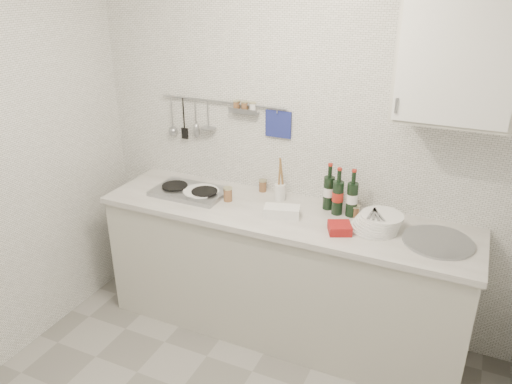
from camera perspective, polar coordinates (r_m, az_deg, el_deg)
back_wall at (r=3.35m, az=5.16°, el=4.85°), size 3.00×0.02×2.50m
counter at (r=3.45m, az=3.05°, el=-9.58°), size 2.44×0.64×0.96m
wall_rail at (r=3.50m, az=-4.25°, el=8.75°), size 0.98×0.09×0.34m
wall_cabinet at (r=2.84m, az=22.29°, el=14.37°), size 0.60×0.38×0.70m
plate_stack_hob at (r=3.46m, az=-6.42°, el=-0.08°), size 0.26×0.26×0.03m
plate_stack_sink at (r=3.07m, az=13.73°, el=-3.35°), size 0.31×0.30×0.10m
wine_bottles at (r=3.18m, az=9.55°, el=0.19°), size 0.24×0.12×0.31m
butter_dish at (r=3.14m, az=2.99°, el=-2.25°), size 0.25×0.17×0.07m
strawberry_punnet at (r=3.00m, az=9.53°, el=-4.10°), size 0.17×0.17×0.05m
utensil_crock at (r=3.35m, az=2.76°, el=0.23°), size 0.07×0.07×0.31m
jar_a at (r=3.49m, az=0.77°, el=0.74°), size 0.06×0.06×0.09m
jar_b at (r=3.30m, az=10.90°, el=-1.08°), size 0.07×0.07×0.09m
jar_c at (r=3.20m, az=11.20°, el=-2.09°), size 0.07×0.07×0.07m
jar_d at (r=3.35m, az=-3.24°, el=-0.24°), size 0.06×0.06×0.10m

